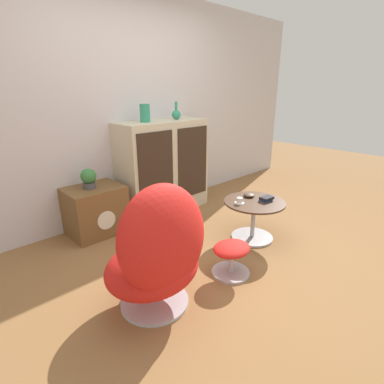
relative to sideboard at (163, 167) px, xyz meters
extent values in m
plane|color=olive|center=(-0.29, -1.38, -0.58)|extent=(12.00, 12.00, 0.00)
cube|color=silver|center=(-0.29, 0.27, 0.72)|extent=(6.40, 0.06, 2.60)
cube|color=beige|center=(0.00, 0.00, 0.00)|extent=(1.15, 0.47, 1.15)
cube|color=#332319|center=(-0.29, -0.24, 0.06)|extent=(0.48, 0.01, 0.88)
cube|color=#332319|center=(0.29, -0.24, 0.06)|extent=(0.48, 0.01, 0.88)
cube|color=brown|center=(-0.95, 0.01, -0.31)|extent=(0.58, 0.46, 0.53)
cylinder|color=beige|center=(-0.95, -0.23, -0.36)|extent=(0.20, 0.01, 0.20)
cylinder|color=#B7B7BC|center=(-1.20, -1.37, -0.57)|extent=(0.51, 0.51, 0.02)
cylinder|color=#B7B7BC|center=(-1.20, -1.37, -0.49)|extent=(0.06, 0.06, 0.12)
ellipsoid|color=red|center=(-1.20, -1.37, -0.26)|extent=(0.76, 0.66, 0.34)
ellipsoid|color=red|center=(-1.19, -1.51, 0.02)|extent=(0.75, 0.50, 0.77)
cylinder|color=#B7B7BC|center=(-0.49, -1.53, -0.57)|extent=(0.33, 0.33, 0.02)
cylinder|color=#B7B7BC|center=(-0.49, -1.53, -0.47)|extent=(0.04, 0.04, 0.18)
ellipsoid|color=red|center=(-0.49, -1.53, -0.33)|extent=(0.34, 0.29, 0.09)
cylinder|color=#B7B7BC|center=(0.18, -1.27, -0.57)|extent=(0.44, 0.44, 0.02)
cylinder|color=#B7B7BC|center=(0.18, -1.27, -0.37)|extent=(0.04, 0.04, 0.38)
cylinder|color=#472D1E|center=(0.18, -1.27, -0.16)|extent=(0.63, 0.63, 0.02)
cylinder|color=#2D8E6B|center=(-0.24, 0.00, 0.68)|extent=(0.11, 0.11, 0.20)
ellipsoid|color=#2D8E6B|center=(0.23, 0.00, 0.63)|extent=(0.11, 0.11, 0.11)
cylinder|color=#2D8E6B|center=(0.23, 0.00, 0.74)|extent=(0.03, 0.03, 0.11)
cylinder|color=#4C4C51|center=(-0.99, 0.01, -0.02)|extent=(0.13, 0.13, 0.06)
sphere|color=#387A3D|center=(-0.99, 0.01, 0.08)|extent=(0.16, 0.16, 0.16)
cylinder|color=white|center=(0.02, -1.20, -0.15)|extent=(0.10, 0.10, 0.01)
cylinder|color=white|center=(0.02, -1.20, -0.13)|extent=(0.06, 0.06, 0.06)
cube|color=#1E478C|center=(0.29, -1.34, -0.15)|extent=(0.14, 0.10, 0.02)
cube|color=black|center=(0.28, -1.35, -0.12)|extent=(0.14, 0.11, 0.03)
ellipsoid|color=#4C3828|center=(0.25, -1.15, -0.14)|extent=(0.12, 0.12, 0.04)
camera|label=1|loc=(-2.27, -2.91, 0.96)|focal=28.00mm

